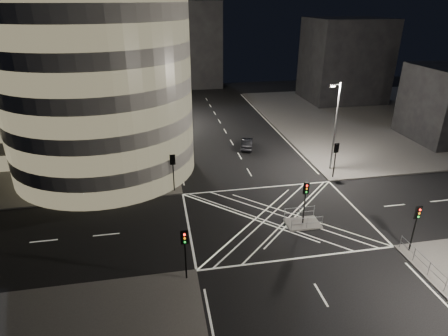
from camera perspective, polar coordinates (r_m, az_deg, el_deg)
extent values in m
plane|color=black|center=(34.86, 7.89, -7.48)|extent=(120.00, 120.00, 0.00)
cube|color=#585552|center=(60.92, -28.19, 4.03)|extent=(42.00, 42.00, 0.15)
cube|color=#585552|center=(69.81, 24.13, 7.13)|extent=(42.00, 42.00, 0.15)
cube|color=slate|center=(34.28, 11.88, -8.27)|extent=(3.00, 2.00, 0.15)
cylinder|color=gray|center=(42.75, -19.20, 15.54)|extent=(20.00, 20.00, 25.00)
cube|color=gray|center=(54.65, -28.62, 15.66)|extent=(20.00, 18.00, 25.00)
cube|color=gray|center=(71.33, -21.12, 17.11)|extent=(24.00, 16.00, 22.00)
cube|color=black|center=(77.64, 17.88, 15.39)|extent=(14.00, 12.00, 15.00)
cube|color=black|center=(86.67, -6.83, 18.06)|extent=(18.00, 8.00, 18.00)
cylinder|color=black|center=(40.45, -10.29, -0.03)|extent=(0.32, 0.32, 3.35)
ellipsoid|color=black|center=(39.37, -10.60, 3.77)|extent=(4.32, 4.32, 4.97)
cylinder|color=black|center=(45.94, -10.46, 3.20)|extent=(0.32, 0.32, 3.69)
ellipsoid|color=black|center=(44.93, -10.76, 6.90)|extent=(4.61, 4.61, 5.30)
cylinder|color=black|center=(51.62, -10.56, 5.47)|extent=(0.32, 0.32, 3.52)
ellipsoid|color=black|center=(50.78, -10.81, 8.55)|extent=(4.08, 4.08, 4.69)
cylinder|color=black|center=(57.35, -10.66, 7.35)|extent=(0.32, 0.32, 3.49)
ellipsoid|color=black|center=(56.57, -10.89, 10.23)|extent=(4.46, 4.46, 5.13)
cylinder|color=black|center=(63.20, -10.71, 8.65)|extent=(0.32, 0.32, 2.90)
ellipsoid|color=black|center=(62.57, -10.90, 10.92)|extent=(4.10, 4.10, 4.72)
cylinder|color=black|center=(38.54, -7.69, -1.40)|extent=(0.12, 0.12, 3.00)
cube|color=black|center=(37.74, -7.85, 1.26)|extent=(0.28, 0.22, 0.90)
cube|color=black|center=(37.74, -7.85, 1.26)|extent=(0.55, 0.04, 1.10)
cylinder|color=black|center=(26.93, -5.85, -13.88)|extent=(0.12, 0.12, 3.00)
cube|color=black|center=(25.77, -6.04, -10.47)|extent=(0.28, 0.22, 0.90)
cube|color=black|center=(25.77, -6.04, -10.47)|extent=(0.55, 0.04, 1.10)
cylinder|color=black|center=(42.88, 16.46, 0.51)|extent=(0.12, 0.12, 3.00)
cube|color=black|center=(42.16, 16.77, 2.94)|extent=(0.28, 0.22, 0.90)
cube|color=black|center=(42.16, 16.77, 2.94)|extent=(0.55, 0.04, 1.10)
cylinder|color=black|center=(32.83, 26.83, -8.99)|extent=(0.12, 0.12, 3.00)
cube|color=black|center=(31.89, 27.49, -6.04)|extent=(0.28, 0.22, 0.90)
cube|color=black|center=(31.89, 27.49, -6.04)|extent=(0.55, 0.04, 1.10)
cylinder|color=black|center=(33.47, 12.11, -5.99)|extent=(0.12, 0.12, 3.00)
cube|color=black|center=(32.55, 12.41, -3.03)|extent=(0.28, 0.22, 0.90)
cube|color=black|center=(32.55, 12.41, -3.03)|extent=(0.55, 0.04, 1.10)
cylinder|color=slate|center=(42.06, -9.34, 5.87)|extent=(0.20, 0.20, 10.00)
cylinder|color=slate|center=(40.82, -9.16, 12.38)|extent=(0.90, 0.10, 0.10)
cube|color=slate|center=(40.85, -8.51, 12.29)|extent=(0.50, 0.25, 0.18)
cube|color=white|center=(40.87, -8.50, 12.14)|extent=(0.42, 0.20, 0.05)
cylinder|color=slate|center=(59.43, -9.96, 11.25)|extent=(0.20, 0.20, 10.00)
cylinder|color=slate|center=(58.55, -9.86, 15.91)|extent=(0.90, 0.10, 0.10)
cube|color=slate|center=(58.58, -9.39, 15.84)|extent=(0.50, 0.25, 0.18)
cube|color=white|center=(58.59, -9.39, 15.74)|extent=(0.42, 0.20, 0.05)
cylinder|color=slate|center=(43.81, 16.58, 5.92)|extent=(0.20, 0.20, 10.00)
cylinder|color=slate|center=(42.40, 16.82, 12.12)|extent=(0.90, 0.10, 0.10)
cube|color=slate|center=(42.22, 16.24, 12.00)|extent=(0.50, 0.25, 0.18)
cube|color=white|center=(42.24, 16.22, 11.85)|extent=(0.42, 0.20, 0.05)
cube|color=slate|center=(33.26, 12.54, -8.17)|extent=(2.80, 0.06, 1.10)
cube|color=slate|center=(34.66, 11.42, -6.62)|extent=(2.80, 0.06, 1.10)
imported|color=black|center=(50.10, 3.53, 3.77)|extent=(2.53, 4.37, 1.36)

